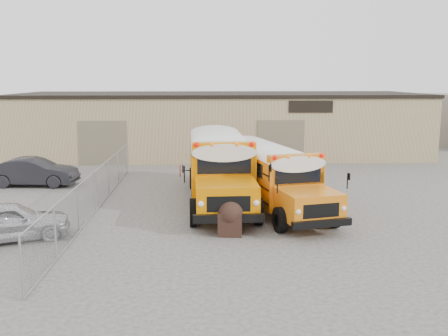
{
  "coord_description": "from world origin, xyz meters",
  "views": [
    {
      "loc": [
        -1.19,
        -18.56,
        5.82
      ],
      "look_at": [
        -0.27,
        4.71,
        1.6
      ],
      "focal_mm": 40.0,
      "sensor_mm": 36.0,
      "label": 1
    }
  ],
  "objects_px": {
    "school_bus_left": "(213,143)",
    "car_silver": "(9,221)",
    "school_bus_right": "(233,152)",
    "car_dark": "(34,172)",
    "tarp_bundle": "(230,217)"
  },
  "relations": [
    {
      "from": "school_bus_left",
      "to": "car_dark",
      "type": "distance_m",
      "value": 10.44
    },
    {
      "from": "school_bus_right",
      "to": "school_bus_left",
      "type": "bearing_deg",
      "value": 115.34
    },
    {
      "from": "car_dark",
      "to": "tarp_bundle",
      "type": "bearing_deg",
      "value": -128.55
    },
    {
      "from": "school_bus_left",
      "to": "car_silver",
      "type": "relative_size",
      "value": 2.63
    },
    {
      "from": "school_bus_left",
      "to": "car_silver",
      "type": "height_order",
      "value": "school_bus_left"
    },
    {
      "from": "car_dark",
      "to": "school_bus_right",
      "type": "bearing_deg",
      "value": -81.82
    },
    {
      "from": "school_bus_right",
      "to": "car_dark",
      "type": "bearing_deg",
      "value": -174.77
    },
    {
      "from": "school_bus_right",
      "to": "car_silver",
      "type": "relative_size",
      "value": 2.36
    },
    {
      "from": "school_bus_left",
      "to": "school_bus_right",
      "type": "distance_m",
      "value": 2.63
    },
    {
      "from": "school_bus_right",
      "to": "car_silver",
      "type": "xyz_separation_m",
      "value": [
        -8.72,
        -10.43,
        -0.92
      ]
    },
    {
      "from": "car_silver",
      "to": "car_dark",
      "type": "bearing_deg",
      "value": -6.82
    },
    {
      "from": "school_bus_left",
      "to": "tarp_bundle",
      "type": "relative_size",
      "value": 8.36
    },
    {
      "from": "school_bus_left",
      "to": "tarp_bundle",
      "type": "xyz_separation_m",
      "value": [
        0.43,
        -12.44,
        -1.19
      ]
    },
    {
      "from": "school_bus_right",
      "to": "car_dark",
      "type": "xyz_separation_m",
      "value": [
        -10.95,
        -1.0,
        -0.87
      ]
    },
    {
      "from": "tarp_bundle",
      "to": "car_dark",
      "type": "distance_m",
      "value": 13.7
    }
  ]
}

